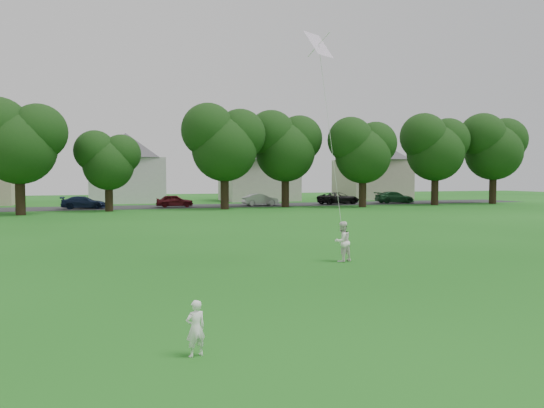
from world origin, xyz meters
name	(u,v)px	position (x,y,z in m)	size (l,w,h in m)	color
ground	(260,310)	(0.00, 0.00, 0.00)	(160.00, 160.00, 0.00)	#155714
street	(133,207)	(0.00, 42.00, 0.01)	(90.00, 7.00, 0.01)	#2D2D30
toddler	(196,328)	(-1.95, -2.64, 0.48)	(0.35, 0.23, 0.96)	white
older_boy	(342,242)	(4.82, 5.59, 0.72)	(0.70, 0.54, 1.44)	white
kite	(331,141)	(4.31, 5.51, 4.28)	(1.26, 1.09, 6.97)	white
tree_row	(175,138)	(3.31, 36.07, 6.44)	(81.10, 9.73, 10.86)	black
parked_cars	(169,201)	(3.44, 41.00, 0.62)	(63.69, 2.59, 1.29)	black
house_row	(124,159)	(-0.24, 52.00, 4.98)	(76.64, 12.91, 10.56)	white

